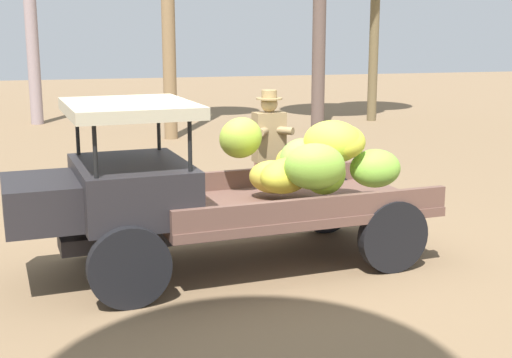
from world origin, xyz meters
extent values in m
plane|color=#806547|center=(0.00, 0.00, 0.00)|extent=(60.00, 60.00, 0.00)
cube|color=#262427|center=(0.07, 0.27, 0.44)|extent=(4.02, 0.82, 0.16)
cylinder|color=black|center=(1.43, 1.21, 0.39)|extent=(0.79, 0.21, 0.78)
cylinder|color=black|center=(1.59, -0.39, 0.39)|extent=(0.79, 0.21, 0.78)
cylinder|color=black|center=(-1.35, 0.94, 0.39)|extent=(0.79, 0.21, 0.78)
cylinder|color=black|center=(-1.20, -0.65, 0.39)|extent=(0.79, 0.21, 0.78)
cube|color=brown|center=(-0.38, 0.23, 0.62)|extent=(3.15, 2.00, 0.10)
cube|color=brown|center=(-0.46, 1.02, 0.78)|extent=(2.99, 0.37, 0.22)
cube|color=brown|center=(-0.30, -0.57, 0.78)|extent=(2.99, 0.37, 0.22)
cube|color=#262427|center=(1.31, 0.39, 0.95)|extent=(1.24, 1.62, 0.55)
cube|color=#262427|center=(2.21, 0.48, 0.89)|extent=(0.80, 1.13, 0.44)
cylinder|color=black|center=(1.69, 1.08, 1.50)|extent=(0.04, 0.04, 0.55)
cylinder|color=black|center=(1.81, -0.21, 1.50)|extent=(0.04, 0.04, 0.55)
cylinder|color=black|center=(0.81, 0.99, 1.50)|extent=(0.04, 0.04, 0.55)
cylinder|color=black|center=(0.94, -0.29, 1.50)|extent=(0.04, 0.04, 0.55)
cube|color=#BAAF91|center=(1.31, 0.39, 1.77)|extent=(1.36, 1.63, 0.12)
ellipsoid|color=gold|center=(-0.28, 0.09, 0.92)|extent=(0.73, 0.72, 0.49)
ellipsoid|color=#88BF3E|center=(-0.50, 0.81, 1.16)|extent=(0.75, 0.73, 0.63)
ellipsoid|color=#82C344|center=(-0.59, 0.20, 1.11)|extent=(0.76, 0.80, 0.65)
ellipsoid|color=#87C33F|center=(-1.35, 0.43, 1.03)|extent=(0.63, 0.52, 0.51)
ellipsoid|color=gold|center=(-0.57, 0.05, 1.08)|extent=(0.62, 0.64, 0.46)
ellipsoid|color=#8ABE2D|center=(-0.65, 0.69, 1.06)|extent=(0.66, 0.72, 0.60)
ellipsoid|color=#B8C736|center=(-0.86, 0.38, 1.34)|extent=(0.85, 0.83, 0.61)
ellipsoid|color=#93AF37|center=(0.00, -0.29, 1.32)|extent=(0.60, 0.63, 0.59)
ellipsoid|color=yellow|center=(-0.95, 0.40, 1.34)|extent=(0.69, 0.70, 0.52)
ellipsoid|color=gold|center=(-0.28, 0.53, 1.02)|extent=(0.80, 0.75, 0.38)
cylinder|color=#91624F|center=(-0.75, -1.26, 0.42)|extent=(0.15, 0.15, 0.84)
cylinder|color=#91624F|center=(-0.49, -1.23, 0.42)|extent=(0.15, 0.15, 0.84)
cube|color=#8F754E|center=(-0.62, -1.25, 1.16)|extent=(0.42, 0.28, 0.65)
cylinder|color=#8F754E|center=(-0.73, -1.16, 1.26)|extent=(0.35, 0.36, 0.10)
cylinder|color=#8F754E|center=(-0.53, -1.14, 1.26)|extent=(0.30, 0.39, 0.10)
sphere|color=tan|center=(-0.62, -1.25, 1.60)|extent=(0.22, 0.22, 0.22)
cylinder|color=#967B4D|center=(-0.62, -1.25, 1.66)|extent=(0.34, 0.34, 0.02)
cylinder|color=#967B4D|center=(-0.62, -1.25, 1.72)|extent=(0.20, 0.20, 0.10)
ellipsoid|color=#98C137|center=(-1.48, -1.90, 0.15)|extent=(0.62, 0.47, 0.31)
cylinder|color=brown|center=(-6.43, -10.79, 3.26)|extent=(0.26, 0.26, 6.51)
camera|label=1|loc=(1.93, 7.45, 2.54)|focal=49.36mm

